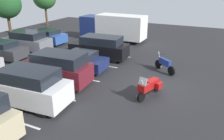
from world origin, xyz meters
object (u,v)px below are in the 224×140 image
at_px(car_black, 100,47).
at_px(car_far_blue, 46,36).
at_px(car_navy, 78,61).
at_px(car_white, 25,87).
at_px(car_far_charcoal, 1,50).
at_px(car_far_grey, 27,41).
at_px(box_truck, 113,27).
at_px(motorcycle_second, 165,64).
at_px(car_maroon, 57,68).
at_px(motorcycle_touring, 149,86).

bearing_deg(car_black, car_far_blue, 75.13).
bearing_deg(car_navy, car_white, -177.03).
distance_m(car_navy, car_far_charcoal, 7.19).
bearing_deg(car_black, car_navy, 176.76).
bearing_deg(car_far_grey, car_white, -136.11).
xyz_separation_m(car_black, car_far_charcoal, (-3.60, 7.33, -0.21)).
relative_size(car_navy, box_truck, 0.61).
distance_m(motorcycle_second, car_black, 5.71).
distance_m(car_far_charcoal, box_truck, 11.28).
height_order(car_maroon, car_black, car_maroon).
bearing_deg(car_maroon, box_truck, 7.43).
bearing_deg(car_far_grey, car_maroon, -123.92).
bearing_deg(motorcycle_second, car_maroon, 130.26).
xyz_separation_m(car_navy, box_truck, (9.05, 1.37, 0.83)).
bearing_deg(car_black, motorcycle_touring, -130.82).
height_order(motorcycle_touring, car_white, car_white).
distance_m(car_white, car_far_grey, 10.46).
relative_size(motorcycle_touring, box_truck, 0.31).
bearing_deg(car_far_grey, box_truck, -39.14).
distance_m(car_maroon, box_truck, 11.77).
height_order(motorcycle_second, car_navy, car_navy).
bearing_deg(car_white, motorcycle_touring, -58.64).
distance_m(motorcycle_touring, box_truck, 13.20).
distance_m(car_maroon, car_black, 5.61).
xyz_separation_m(car_navy, car_black, (3.00, -0.17, 0.26)).
distance_m(car_white, car_maroon, 2.75).
xyz_separation_m(motorcycle_touring, car_far_charcoal, (1.34, 13.05, 0.08)).
xyz_separation_m(car_white, car_far_grey, (7.54, 7.25, -0.08)).
height_order(car_far_grey, box_truck, box_truck).
relative_size(car_navy, car_far_blue, 0.97).
bearing_deg(car_far_blue, car_maroon, -136.00).
bearing_deg(motorcycle_touring, car_far_blue, 62.17).
height_order(car_white, car_far_blue, car_white).
distance_m(car_white, box_truck, 14.52).
relative_size(motorcycle_touring, car_far_charcoal, 0.49).
distance_m(car_far_charcoal, car_far_blue, 5.55).
distance_m(car_navy, car_black, 3.02).
bearing_deg(motorcycle_second, car_far_grey, 90.02).
relative_size(motorcycle_second, car_white, 0.34).
bearing_deg(box_truck, car_far_grey, 140.86).
bearing_deg(car_far_grey, car_navy, -107.36).
xyz_separation_m(car_white, car_maroon, (2.75, 0.13, 0.03)).
bearing_deg(car_white, car_black, 0.74).
xyz_separation_m(car_far_charcoal, car_far_grey, (2.78, -0.19, 0.16)).
height_order(motorcycle_second, car_maroon, car_maroon).
bearing_deg(car_navy, car_far_grey, 72.64).
distance_m(car_maroon, car_far_charcoal, 7.58).
bearing_deg(motorcycle_touring, car_far_grey, 72.26).
height_order(car_far_blue, box_truck, box_truck).
bearing_deg(car_far_grey, car_far_charcoal, 176.06).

